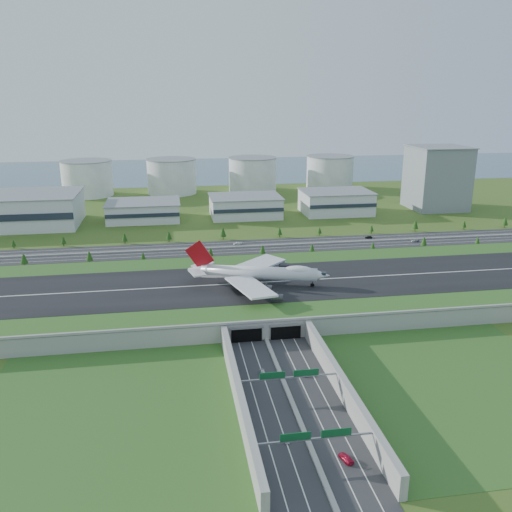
{
  "coord_description": "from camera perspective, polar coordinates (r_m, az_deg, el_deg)",
  "views": [
    {
      "loc": [
        -38.07,
        -258.39,
        102.4
      ],
      "look_at": [
        9.31,
        35.0,
        11.75
      ],
      "focal_mm": 38.0,
      "sensor_mm": 36.0,
      "label": 1
    }
  ],
  "objects": [
    {
      "name": "hangar_mid_c",
      "position": [
        479.74,
        8.4,
        5.62
      ],
      "size": [
        58.0,
        42.0,
        19.0
      ],
      "primitive_type": "cube",
      "color": "silver",
      "rests_on": "ground"
    },
    {
      "name": "car_5",
      "position": [
        401.21,
        11.77,
        1.95
      ],
      "size": [
        5.06,
        1.86,
        1.66
      ],
      "primitive_type": "imported",
      "rotation": [
        0.0,
        0.0,
        -1.55
      ],
      "color": "black",
      "rests_on": "ground"
    },
    {
      "name": "sign_gantry_near",
      "position": [
        192.98,
        3.51,
        -12.72
      ],
      "size": [
        38.7,
        0.7,
        9.8
      ],
      "color": "gray",
      "rests_on": "ground"
    },
    {
      "name": "car_2",
      "position": [
        209.41,
        5.06,
        -12.12
      ],
      "size": [
        3.57,
        5.57,
        1.43
      ],
      "primitive_type": "imported",
      "rotation": [
        0.0,
        0.0,
        3.39
      ],
      "color": "#0C1A3E",
      "rests_on": "ground"
    },
    {
      "name": "sign_gantry_far",
      "position": [
        164.41,
        6.31,
        -18.64
      ],
      "size": [
        38.7,
        0.7,
        9.8
      ],
      "color": "gray",
      "rests_on": "ground"
    },
    {
      "name": "fuel_tank_d",
      "position": [
        600.19,
        7.77,
        8.68
      ],
      "size": [
        50.0,
        50.0,
        35.0
      ],
      "primitive_type": "cylinder",
      "color": "silver",
      "rests_on": "ground"
    },
    {
      "name": "car_7",
      "position": [
        376.81,
        -1.98,
        1.34
      ],
      "size": [
        5.93,
        2.77,
        1.67
      ],
      "primitive_type": "imported",
      "rotation": [
        0.0,
        0.0,
        -1.65
      ],
      "color": "white",
      "rests_on": "ground"
    },
    {
      "name": "tree_row",
      "position": [
        369.5,
        -2.42,
        1.6
      ],
      "size": [
        505.13,
        48.65,
        8.46
      ],
      "color": "#3D2819",
      "rests_on": "ground"
    },
    {
      "name": "fuel_tank_b",
      "position": [
        574.7,
        -8.86,
        8.27
      ],
      "size": [
        50.0,
        50.0,
        35.0
      ],
      "primitive_type": "cylinder",
      "color": "silver",
      "rests_on": "ground"
    },
    {
      "name": "underpass_road",
      "position": [
        191.09,
        3.79,
        -14.27
      ],
      "size": [
        38.8,
        120.4,
        8.0
      ],
      "color": "#28282B",
      "rests_on": "ground"
    },
    {
      "name": "fuel_tank_a",
      "position": [
        580.5,
        -17.35,
        7.79
      ],
      "size": [
        50.0,
        50.0,
        35.0
      ],
      "primitive_type": "cylinder",
      "color": "silver",
      "rests_on": "ground"
    },
    {
      "name": "car_1",
      "position": [
        174.64,
        3.21,
        -18.65
      ],
      "size": [
        1.65,
        4.1,
        1.32
      ],
      "primitive_type": "imported",
      "rotation": [
        0.0,
        0.0,
        -0.06
      ],
      "color": "silver",
      "rests_on": "ground"
    },
    {
      "name": "office_tower",
      "position": [
        517.54,
        18.5,
        7.78
      ],
      "size": [
        46.0,
        46.0,
        55.0
      ],
      "primitive_type": "cube",
      "color": "gray",
      "rests_on": "ground"
    },
    {
      "name": "car_0",
      "position": [
        208.46,
        0.71,
        -12.16
      ],
      "size": [
        2.07,
        4.96,
        1.68
      ],
      "primitive_type": "imported",
      "rotation": [
        0.0,
        0.0,
        -0.02
      ],
      "color": "silver",
      "rests_on": "ground"
    },
    {
      "name": "hangar_mid_b",
      "position": [
        462.43,
        -1.15,
        5.24
      ],
      "size": [
        58.0,
        42.0,
        17.0
      ],
      "primitive_type": "cube",
      "color": "silver",
      "rests_on": "ground"
    },
    {
      "name": "car_3",
      "position": [
        168.83,
        9.45,
        -20.23
      ],
      "size": [
        3.88,
        6.25,
        1.69
      ],
      "primitive_type": "imported",
      "rotation": [
        0.0,
        0.0,
        3.42
      ],
      "color": "#B1102D",
      "rests_on": "ground"
    },
    {
      "name": "north_expressway",
      "position": [
        369.87,
        -2.91,
        0.88
      ],
      "size": [
        560.0,
        36.0,
        0.12
      ],
      "primitive_type": "cube",
      "color": "#28282B",
      "rests_on": "ground"
    },
    {
      "name": "hangar_west",
      "position": [
        471.25,
        -25.32,
        4.33
      ],
      "size": [
        120.0,
        60.0,
        25.0
      ],
      "primitive_type": "cube",
      "color": "silver",
      "rests_on": "ground"
    },
    {
      "name": "bay_water",
      "position": [
        746.42,
        -6.24,
        8.98
      ],
      "size": [
        1200.0,
        260.0,
        0.06
      ],
      "primitive_type": "cube",
      "color": "#39596E",
      "rests_on": "ground"
    },
    {
      "name": "boeing_747",
      "position": [
        273.84,
        0.2,
        -1.78
      ],
      "size": [
        71.73,
        66.88,
        22.72
      ],
      "rotation": [
        0.0,
        0.0,
        -0.27
      ],
      "color": "silver",
      "rests_on": "airfield_deck"
    },
    {
      "name": "fuel_tank_c",
      "position": [
        581.4,
        -0.37,
        8.57
      ],
      "size": [
        50.0,
        50.0,
        35.0
      ],
      "primitive_type": "cylinder",
      "color": "silver",
      "rests_on": "ground"
    },
    {
      "name": "hangar_mid_a",
      "position": [
        458.84,
        -11.75,
        4.67
      ],
      "size": [
        58.0,
        42.0,
        15.0
      ],
      "primitive_type": "cube",
      "color": "silver",
      "rests_on": "ground"
    },
    {
      "name": "airfield_deck",
      "position": [
        278.97,
        -0.74,
        -3.66
      ],
      "size": [
        520.0,
        100.0,
        9.2
      ],
      "color": "gray",
      "rests_on": "ground"
    },
    {
      "name": "car_6",
      "position": [
        400.58,
        16.41,
        1.59
      ],
      "size": [
        6.38,
        3.97,
        1.65
      ],
      "primitive_type": "imported",
      "rotation": [
        0.0,
        0.0,
        1.79
      ],
      "color": "silver",
      "rests_on": "ground"
    },
    {
      "name": "ground",
      "position": [
        280.53,
        -0.74,
        -4.45
      ],
      "size": [
        1200.0,
        1200.0,
        0.0
      ],
      "primitive_type": "plane",
      "color": "#3E571B",
      "rests_on": "ground"
    }
  ]
}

